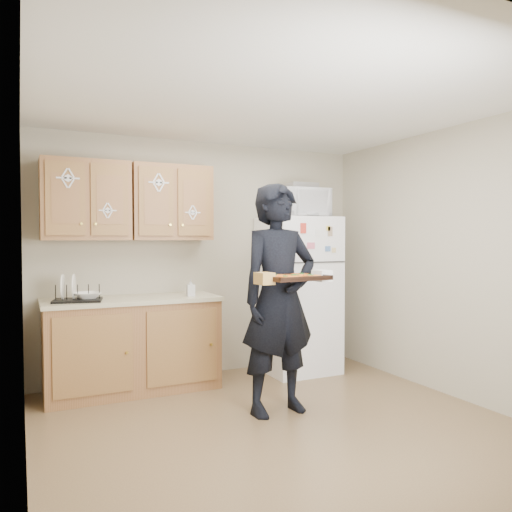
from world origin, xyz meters
The scene contains 24 objects.
floor centered at (0.00, 0.00, 0.00)m, with size 3.60×3.60×0.00m, color brown.
ceiling centered at (0.00, 0.00, 2.50)m, with size 3.60×3.60×0.00m, color silver.
wall_back centered at (0.00, 1.80, 1.25)m, with size 3.60×0.04×2.50m, color #AAA18A.
wall_front centered at (0.00, -1.80, 1.25)m, with size 3.60×0.04×2.50m, color #AAA18A.
wall_left centered at (-1.80, 0.00, 1.25)m, with size 0.04×3.60×2.50m, color #AAA18A.
wall_right centered at (1.80, 0.00, 1.25)m, with size 0.04×3.60×2.50m, color #AAA18A.
refrigerator centered at (0.95, 1.43, 0.85)m, with size 0.75×0.70×1.70m, color white.
base_cabinet centered at (-0.85, 1.48, 0.43)m, with size 1.60×0.60×0.86m, color brown.
countertop centered at (-0.85, 1.48, 0.88)m, with size 1.64×0.64×0.04m, color #BBB290.
upper_cab_left centered at (-1.25, 1.61, 1.83)m, with size 0.80×0.33×0.75m, color brown.
upper_cab_right centered at (-0.43, 1.61, 1.83)m, with size 0.80×0.33×0.75m, color brown.
cereal_box centered at (1.47, 1.67, 0.16)m, with size 0.20×0.07×0.32m, color gold.
person centered at (0.14, 0.35, 0.96)m, with size 0.70×0.46×1.93m, color black.
baking_tray centered at (0.12, 0.06, 1.16)m, with size 0.49×0.36×0.04m, color black.
pizza_front_left centered at (0.01, -0.03, 1.17)m, with size 0.16×0.16×0.02m, color orange.
pizza_front_right centered at (0.23, -0.02, 1.17)m, with size 0.16×0.16×0.02m, color orange.
pizza_back_left centered at (0.00, 0.13, 1.17)m, with size 0.16×0.16×0.02m, color orange.
pizza_back_right centered at (0.22, 0.15, 1.17)m, with size 0.16×0.16×0.02m, color orange.
pizza_center centered at (0.12, 0.06, 1.17)m, with size 0.16×0.16×0.02m, color orange.
microwave centered at (0.96, 1.38, 1.85)m, with size 0.56×0.38×0.31m, color white.
foil_pan centered at (0.99, 1.41, 2.04)m, with size 0.31×0.21×0.07m, color #B5B4BC.
dish_rack centered at (-1.35, 1.41, 0.98)m, with size 0.41×0.31×0.17m, color black.
bowl centered at (-1.27, 1.41, 0.95)m, with size 0.24×0.24×0.06m, color white.
soap_bottle centered at (-0.31, 1.36, 0.98)m, with size 0.08×0.08×0.17m, color white.
Camera 1 is at (-1.82, -3.32, 1.47)m, focal length 35.00 mm.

